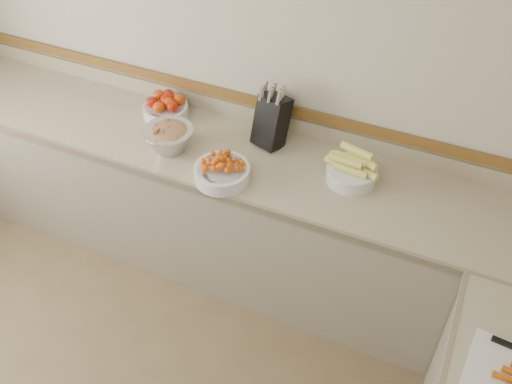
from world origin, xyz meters
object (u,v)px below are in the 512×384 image
at_px(tomato_bowl, 166,107).
at_px(rhubarb_bowl, 169,137).
at_px(knife_block, 272,120).
at_px(corn_bowl, 352,170).
at_px(cherry_tomato_bowl, 222,171).

relative_size(tomato_bowl, rhubarb_bowl, 0.97).
bearing_deg(knife_block, tomato_bowl, -178.81).
bearing_deg(knife_block, corn_bowl, -13.78).
bearing_deg(knife_block, rhubarb_bowl, -150.12).
relative_size(tomato_bowl, corn_bowl, 0.91).
bearing_deg(cherry_tomato_bowl, corn_bowl, 23.43).
xyz_separation_m(tomato_bowl, cherry_tomato_bowl, (0.55, -0.37, -0.00)).
xyz_separation_m(knife_block, tomato_bowl, (-0.66, -0.01, -0.09)).
distance_m(cherry_tomato_bowl, corn_bowl, 0.66).
bearing_deg(corn_bowl, knife_block, 166.22).
distance_m(knife_block, corn_bowl, 0.52).
relative_size(knife_block, cherry_tomato_bowl, 1.30).
bearing_deg(tomato_bowl, knife_block, 1.19).
relative_size(knife_block, rhubarb_bowl, 1.37).
xyz_separation_m(tomato_bowl, rhubarb_bowl, (0.18, -0.26, 0.02)).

